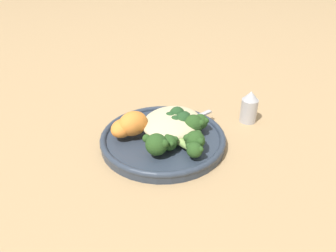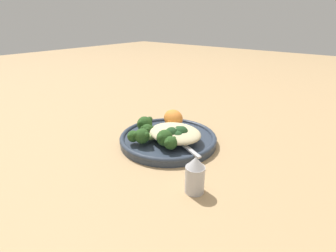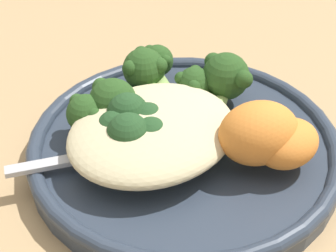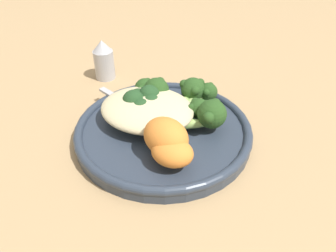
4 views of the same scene
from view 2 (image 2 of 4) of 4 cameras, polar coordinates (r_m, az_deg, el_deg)
The scene contains 14 objects.
ground_plane at distance 0.66m, azimuth -0.76°, elevation -3.41°, with size 4.00×4.00×0.00m, color tan.
plate at distance 0.65m, azimuth 0.12°, elevation -2.74°, with size 0.24×0.24×0.02m.
quinoa_mound at distance 0.61m, azimuth 1.52°, elevation -1.55°, with size 0.13×0.11×0.03m, color beige.
broccoli_stalk_0 at distance 0.65m, azimuth -4.52°, elevation 0.24°, with size 0.09×0.06×0.04m.
broccoli_stalk_1 at distance 0.64m, azimuth -3.19°, elevation -0.92°, with size 0.07×0.07×0.03m.
broccoli_stalk_2 at distance 0.61m, azimuth -5.12°, elevation -2.03°, with size 0.07×0.12×0.03m.
broccoli_stalk_3 at distance 0.60m, azimuth -4.07°, elevation -1.98°, with size 0.05×0.13×0.04m.
broccoli_stalk_4 at distance 0.59m, azimuth -0.42°, elevation -2.41°, with size 0.05×0.09×0.04m.
broccoli_stalk_5 at distance 0.59m, azimuth 0.73°, elevation -2.78°, with size 0.08×0.11×0.03m.
sweet_potato_chunk_0 at distance 0.70m, azimuth 1.05°, elevation 1.76°, with size 0.05×0.04×0.03m, color orange.
sweet_potato_chunk_1 at distance 0.68m, azimuth 1.16°, elevation 1.68°, with size 0.06×0.05×0.05m, color orange.
kale_tuft at distance 0.60m, azimuth 1.77°, elevation -1.75°, with size 0.05×0.05×0.04m.
spoon at distance 0.60m, azimuth 2.79°, elevation -3.43°, with size 0.11×0.06×0.01m.
salt_shaker at distance 0.47m, azimuth 5.89°, elevation -10.60°, with size 0.03×0.03×0.07m.
Camera 2 is at (-0.38, 0.45, 0.29)m, focal length 28.00 mm.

